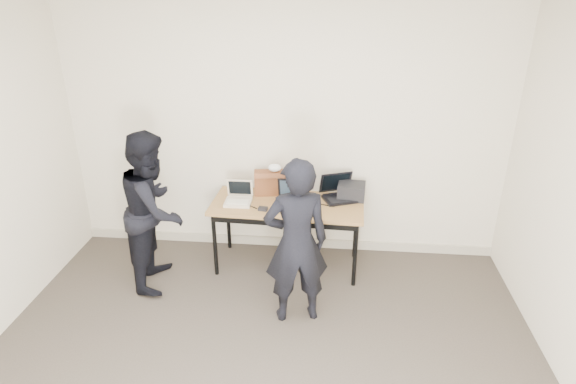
# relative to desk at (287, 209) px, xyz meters

# --- Properties ---
(room) EXTENTS (4.60, 4.60, 2.80)m
(room) POSITION_rel_desk_xyz_m (-0.07, -1.83, 0.69)
(room) COLOR #3F3730
(room) RESTS_ON ground
(desk) EXTENTS (1.53, 0.72, 0.72)m
(desk) POSITION_rel_desk_xyz_m (0.00, 0.00, 0.00)
(desk) COLOR olive
(desk) RESTS_ON ground
(laptop_beige) EXTENTS (0.26, 0.25, 0.21)m
(laptop_beige) POSITION_rel_desk_xyz_m (-0.48, -0.02, 0.10)
(laptop_beige) COLOR beige
(laptop_beige) RESTS_ON desk
(laptop_center) EXTENTS (0.33, 0.32, 0.24)m
(laptop_center) POSITION_rel_desk_xyz_m (0.05, -0.02, 0.11)
(laptop_center) COLOR black
(laptop_center) RESTS_ON desk
(laptop_right) EXTENTS (0.43, 0.42, 0.24)m
(laptop_right) POSITION_rel_desk_xyz_m (0.51, 0.19, 0.11)
(laptop_right) COLOR black
(laptop_right) RESTS_ON desk
(leather_satchel) EXTENTS (0.38, 0.23, 0.25)m
(leather_satchel) POSITION_rel_desk_xyz_m (-0.18, 0.23, 0.19)
(leather_satchel) COLOR brown
(leather_satchel) RESTS_ON desk
(tissue) EXTENTS (0.14, 0.11, 0.08)m
(tissue) POSITION_rel_desk_xyz_m (-0.15, 0.23, 0.34)
(tissue) COLOR white
(tissue) RESTS_ON leather_satchel
(equipment_box) EXTENTS (0.29, 0.25, 0.16)m
(equipment_box) POSITION_rel_desk_xyz_m (0.63, 0.19, 0.14)
(equipment_box) COLOR black
(equipment_box) RESTS_ON desk
(power_brick) EXTENTS (0.09, 0.07, 0.03)m
(power_brick) POSITION_rel_desk_xyz_m (-0.22, -0.17, 0.08)
(power_brick) COLOR black
(power_brick) RESTS_ON desk
(cables) EXTENTS (1.15, 0.45, 0.01)m
(cables) POSITION_rel_desk_xyz_m (0.10, 0.03, 0.06)
(cables) COLOR black
(cables) RESTS_ON desk
(person_typist) EXTENTS (0.62, 0.48, 1.50)m
(person_typist) POSITION_rel_desk_xyz_m (0.15, -0.80, 0.09)
(person_typist) COLOR black
(person_typist) RESTS_ON ground
(person_observer) EXTENTS (0.65, 0.80, 1.53)m
(person_observer) POSITION_rel_desk_xyz_m (-1.23, -0.34, 0.11)
(person_observer) COLOR black
(person_observer) RESTS_ON ground
(baseboard) EXTENTS (4.50, 0.03, 0.10)m
(baseboard) POSITION_rel_desk_xyz_m (-0.07, 0.40, -0.61)
(baseboard) COLOR #B2A993
(baseboard) RESTS_ON ground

